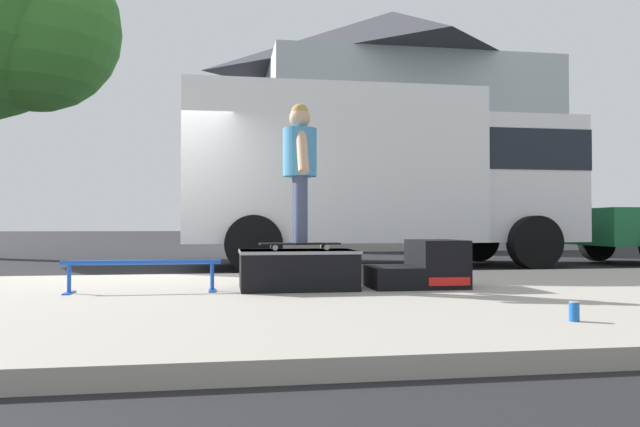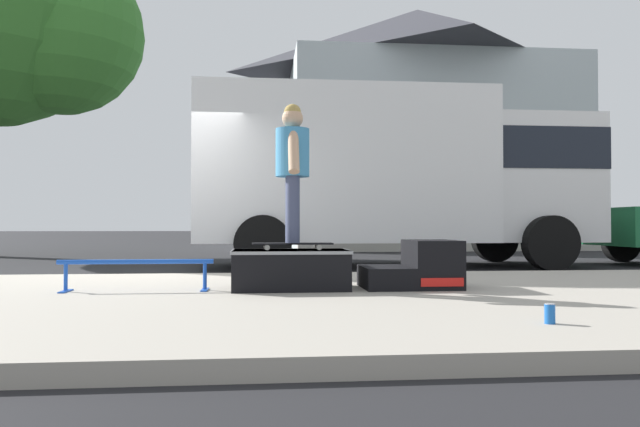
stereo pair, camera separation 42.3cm
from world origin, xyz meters
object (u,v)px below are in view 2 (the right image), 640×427
at_px(kicker_ramp, 418,268).
at_px(soda_can, 550,314).
at_px(skateboard, 292,244).
at_px(street_tree_main, 2,6).
at_px(skate_box, 290,268).
at_px(skater_kid, 292,161).
at_px(box_truck, 395,172).
at_px(grind_rail, 136,267).

bearing_deg(kicker_ramp, soda_can, -83.22).
xyz_separation_m(skateboard, street_tree_main, (-6.46, 8.93, 5.41)).
relative_size(skate_box, skater_kid, 0.83).
relative_size(soda_can, box_truck, 0.02).
xyz_separation_m(grind_rail, skater_kid, (1.47, 0.05, 1.02)).
bearing_deg(soda_can, box_truck, 85.18).
bearing_deg(skate_box, box_truck, 65.93).
distance_m(skateboard, street_tree_main, 12.28).
bearing_deg(soda_can, grind_rail, 144.06).
height_order(grind_rail, skater_kid, skater_kid).
xyz_separation_m(skateboard, box_truck, (2.09, 4.70, 1.15)).
distance_m(grind_rail, skateboard, 1.49).
xyz_separation_m(skater_kid, box_truck, (2.09, 4.70, 0.33)).
height_order(soda_can, box_truck, box_truck).
relative_size(kicker_ramp, skateboard, 1.19).
distance_m(skate_box, skateboard, 0.23).
relative_size(kicker_ramp, grind_rail, 0.65).
distance_m(skate_box, skater_kid, 1.04).
xyz_separation_m(skater_kid, street_tree_main, (-6.46, 8.93, 4.60)).
bearing_deg(box_truck, soda_can, -94.82).
distance_m(skater_kid, soda_can, 2.92).
bearing_deg(skate_box, soda_can, -55.28).
distance_m(kicker_ramp, skateboard, 1.26).
height_order(soda_can, street_tree_main, street_tree_main).
distance_m(skater_kid, street_tree_main, 11.94).
height_order(skate_box, street_tree_main, street_tree_main).
bearing_deg(soda_can, skateboard, 124.23).
xyz_separation_m(kicker_ramp, skater_kid, (-1.24, 0.01, 1.05)).
distance_m(soda_can, box_truck, 7.10).
bearing_deg(soda_can, kicker_ramp, 96.78).
distance_m(kicker_ramp, skater_kid, 1.63).
relative_size(skate_box, skateboard, 1.43).
height_order(grind_rail, soda_can, grind_rail).
distance_m(skater_kid, box_truck, 5.16).
relative_size(skater_kid, box_truck, 0.20).
bearing_deg(grind_rail, soda_can, -35.94).
relative_size(skater_kid, street_tree_main, 0.15).
bearing_deg(street_tree_main, skater_kid, -54.11).
distance_m(grind_rail, soda_can, 3.68).
height_order(skate_box, skater_kid, skater_kid).
height_order(skate_box, box_truck, box_truck).
relative_size(skateboard, skater_kid, 0.58).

